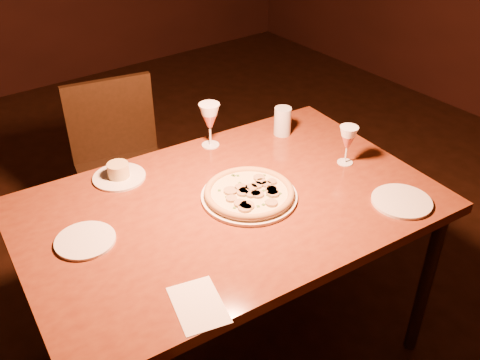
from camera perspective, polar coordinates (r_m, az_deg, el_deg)
floor at (r=2.58m, az=0.52°, el=-17.62°), size 7.00×7.00×0.00m
dining_table at (r=2.06m, az=-1.10°, el=-3.99°), size 1.62×1.12×0.83m
chair_far at (r=2.87m, az=-12.46°, el=1.80°), size 0.54×0.54×0.95m
pizza_plate at (r=2.03m, az=0.99°, el=-1.42°), size 0.37×0.37×0.04m
ramekin_saucer at (r=2.20m, az=-12.81°, el=0.68°), size 0.21×0.21×0.07m
wine_glass_far at (r=2.33m, az=-3.24°, el=5.86°), size 0.09×0.09×0.20m
wine_glass_right at (r=2.25m, az=11.35°, el=3.66°), size 0.08×0.08×0.17m
water_tumbler at (r=2.45m, az=4.57°, el=6.27°), size 0.08×0.08×0.13m
side_plate_left at (r=1.91m, az=-16.18°, el=-6.21°), size 0.21×0.21×0.01m
side_plate_near at (r=2.10m, az=16.86°, el=-2.19°), size 0.23×0.23×0.01m
menu_card at (r=1.63m, az=-4.47°, el=-13.13°), size 0.19×0.23×0.00m
pendant_light at (r=1.69m, az=-1.40°, el=18.38°), size 0.12×0.12×0.12m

